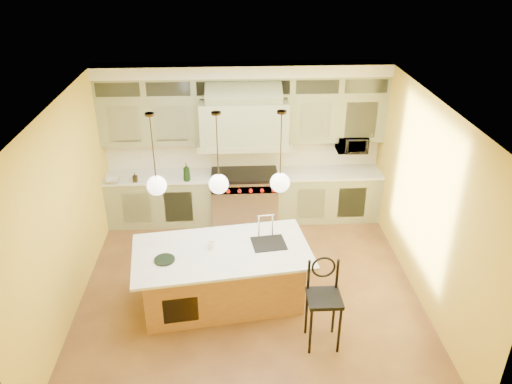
{
  "coord_description": "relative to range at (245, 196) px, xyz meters",
  "views": [
    {
      "loc": [
        -0.22,
        -6.05,
        4.8
      ],
      "look_at": [
        0.14,
        0.7,
        1.31
      ],
      "focal_mm": 35.0,
      "sensor_mm": 36.0,
      "label": 1
    }
  ],
  "objects": [
    {
      "name": "fruit_bowl",
      "position": [
        -2.3,
        -0.22,
        0.49
      ],
      "size": [
        0.28,
        0.28,
        0.06
      ],
      "primitive_type": "imported",
      "rotation": [
        0.0,
        0.0,
        0.09
      ],
      "color": "beige",
      "rests_on": "back_cabinetry"
    },
    {
      "name": "wall_right",
      "position": [
        2.5,
        -2.14,
        0.96
      ],
      "size": [
        0.0,
        5.0,
        5.0
      ],
      "primitive_type": "plane",
      "rotation": [
        1.57,
        0.0,
        -1.57
      ],
      "color": "gold",
      "rests_on": "ground"
    },
    {
      "name": "pendant_center",
      "position": [
        -0.4,
        -2.37,
        1.46
      ],
      "size": [
        0.26,
        0.26,
        1.11
      ],
      "color": "#2D2319",
      "rests_on": "ceiling"
    },
    {
      "name": "ceiling",
      "position": [
        0.0,
        -2.14,
        2.41
      ],
      "size": [
        5.0,
        5.0,
        0.0
      ],
      "primitive_type": "plane",
      "rotation": [
        3.14,
        0.0,
        0.0
      ],
      "color": "white",
      "rests_on": "wall_back"
    },
    {
      "name": "oil_bottle_b",
      "position": [
        -1.92,
        -0.22,
        0.54
      ],
      "size": [
        0.08,
        0.08,
        0.17
      ],
      "primitive_type": "imported",
      "rotation": [
        0.0,
        0.0,
        -0.08
      ],
      "color": "black",
      "rests_on": "back_cabinetry"
    },
    {
      "name": "microwave",
      "position": [
        1.95,
        0.11,
        0.96
      ],
      "size": [
        0.54,
        0.37,
        0.3
      ],
      "primitive_type": "imported",
      "color": "black",
      "rests_on": "back_cabinetry"
    },
    {
      "name": "counter_stool",
      "position": [
        0.9,
        -3.25,
        0.22
      ],
      "size": [
        0.43,
        0.43,
        1.23
      ],
      "rotation": [
        0.0,
        0.0,
        -0.0
      ],
      "color": "black",
      "rests_on": "floor"
    },
    {
      "name": "back_cabinetry",
      "position": [
        0.0,
        0.09,
        0.94
      ],
      "size": [
        5.0,
        0.77,
        2.9
      ],
      "color": "gray",
      "rests_on": "floor"
    },
    {
      "name": "cup",
      "position": [
        -0.54,
        -2.36,
        0.48
      ],
      "size": [
        0.12,
        0.12,
        0.1
      ],
      "primitive_type": "imported",
      "rotation": [
        0.0,
        0.0,
        0.16
      ],
      "color": "white",
      "rests_on": "kitchen_island"
    },
    {
      "name": "pendant_left",
      "position": [
        -1.2,
        -2.37,
        1.46
      ],
      "size": [
        0.26,
        0.26,
        1.11
      ],
      "color": "#2D2319",
      "rests_on": "ceiling"
    },
    {
      "name": "oil_bottle_a",
      "position": [
        -1.02,
        -0.22,
        0.62
      ],
      "size": [
        0.14,
        0.14,
        0.34
      ],
      "primitive_type": "imported",
      "rotation": [
        0.0,
        0.0,
        0.06
      ],
      "color": "black",
      "rests_on": "back_cabinetry"
    },
    {
      "name": "floor",
      "position": [
        0.0,
        -2.14,
        -0.49
      ],
      "size": [
        5.0,
        5.0,
        0.0
      ],
      "primitive_type": "plane",
      "color": "#57351D",
      "rests_on": "ground"
    },
    {
      "name": "wall_front",
      "position": [
        0.0,
        -4.64,
        0.96
      ],
      "size": [
        5.0,
        0.0,
        5.0
      ],
      "primitive_type": "plane",
      "rotation": [
        -1.57,
        0.0,
        0.0
      ],
      "color": "gold",
      "rests_on": "ground"
    },
    {
      "name": "pendant_right",
      "position": [
        0.4,
        -2.37,
        1.46
      ],
      "size": [
        0.26,
        0.26,
        1.11
      ],
      "color": "#2D2319",
      "rests_on": "ceiling"
    },
    {
      "name": "range",
      "position": [
        0.0,
        0.0,
        0.0
      ],
      "size": [
        1.2,
        0.74,
        0.96
      ],
      "color": "silver",
      "rests_on": "floor"
    },
    {
      "name": "wall_left",
      "position": [
        -2.5,
        -2.14,
        0.96
      ],
      "size": [
        0.0,
        5.0,
        5.0
      ],
      "primitive_type": "plane",
      "rotation": [
        1.57,
        0.0,
        1.57
      ],
      "color": "gold",
      "rests_on": "ground"
    },
    {
      "name": "wall_back",
      "position": [
        0.0,
        0.36,
        0.96
      ],
      "size": [
        5.0,
        0.0,
        5.0
      ],
      "primitive_type": "plane",
      "rotation": [
        1.57,
        0.0,
        0.0
      ],
      "color": "gold",
      "rests_on": "ground"
    },
    {
      "name": "kitchen_island",
      "position": [
        -0.39,
        -2.37,
        -0.01
      ],
      "size": [
        2.58,
        1.6,
        1.35
      ],
      "rotation": [
        0.0,
        0.0,
        0.13
      ],
      "color": "#946034",
      "rests_on": "floor"
    }
  ]
}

